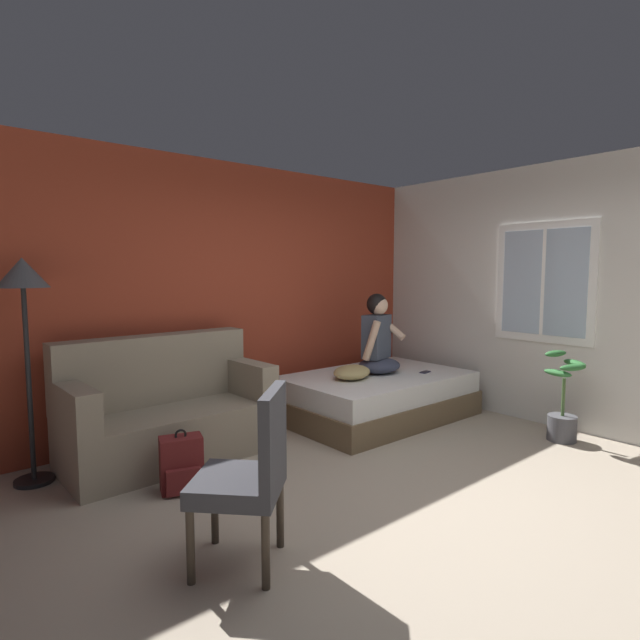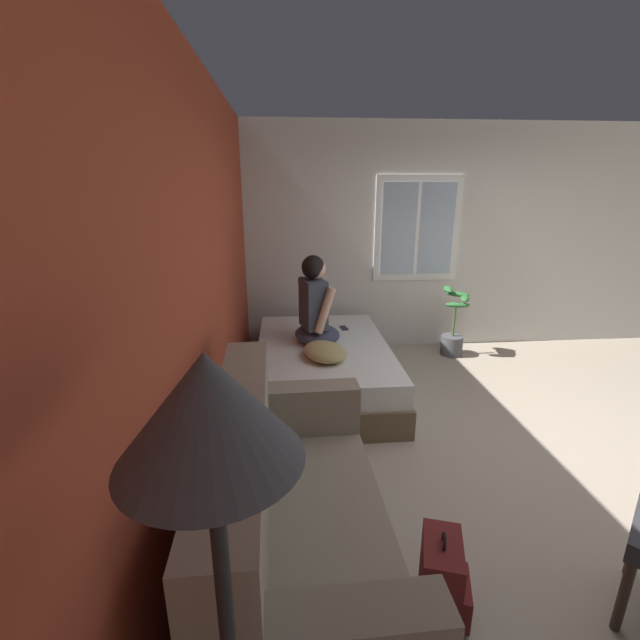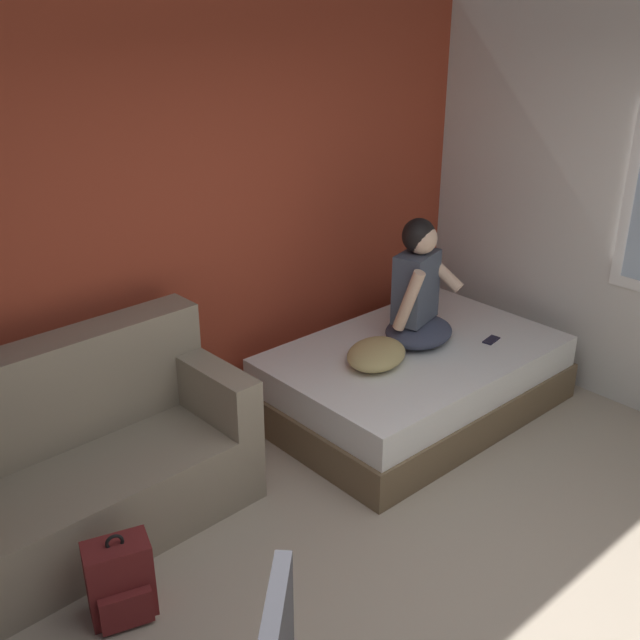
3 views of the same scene
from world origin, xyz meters
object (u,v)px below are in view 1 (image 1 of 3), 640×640
side_chair (250,471)px  couch (167,412)px  backpack (182,465)px  potted_plant (563,409)px  cell_phone (425,372)px  throw_pillow (352,372)px  floor_lamp (24,295)px  bed (377,396)px  person_seated (378,341)px

side_chair → couch: bearing=80.5°
backpack → potted_plant: potted_plant is taller
side_chair → cell_phone: bearing=21.7°
throw_pillow → floor_lamp: size_ratio=0.28×
couch → backpack: 0.77m
potted_plant → bed: bearing=115.5°
cell_phone → potted_plant: (0.31, -1.38, -0.18)m
bed → couch: bearing=171.0°
person_seated → cell_phone: 0.63m
person_seated → throw_pillow: size_ratio=1.82×
bed → person_seated: bearing=41.5°
bed → potted_plant: size_ratio=2.38×
throw_pillow → cell_phone: size_ratio=3.33×
bed → side_chair: (-2.55, -1.48, 0.30)m
side_chair → cell_phone: side_chair is taller
floor_lamp → potted_plant: (4.03, -2.15, -1.13)m
side_chair → floor_lamp: floor_lamp is taller
floor_lamp → couch: bearing=-8.0°
couch → side_chair: couch is taller
bed → floor_lamp: bearing=171.3°
cell_phone → potted_plant: bearing=2.9°
couch → floor_lamp: (-1.00, 0.14, 1.04)m
person_seated → potted_plant: person_seated is taller
person_seated → throw_pillow: person_seated is taller
throw_pillow → side_chair: bearing=-145.6°
bed → floor_lamp: 3.49m
side_chair → person_seated: person_seated is taller
person_seated → throw_pillow: (-0.45, -0.05, -0.29)m
bed → potted_plant: (0.79, -1.65, 0.07)m
person_seated → floor_lamp: (-3.32, 0.43, 0.59)m
cell_phone → bed: bearing=-129.6°
couch → cell_phone: size_ratio=11.96×
side_chair → potted_plant: side_chair is taller
bed → couch: size_ratio=1.18×
backpack → potted_plant: 3.48m
couch → side_chair: bearing=-99.5°
person_seated → throw_pillow: 0.53m
couch → side_chair: 1.86m
bed → backpack: 2.46m
backpack → throw_pillow: 2.13m
backpack → side_chair: bearing=-95.6°
potted_plant → couch: bearing=146.5°
throw_pillow → cell_phone: throw_pillow is taller
throw_pillow → floor_lamp: bearing=170.5°
couch → floor_lamp: bearing=172.0°
couch → cell_phone: 2.79m
cell_phone → potted_plant: potted_plant is taller
throw_pillow → potted_plant: size_ratio=0.56×
backpack → potted_plant: size_ratio=0.54×
backpack → floor_lamp: (-0.80, 0.85, 1.24)m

